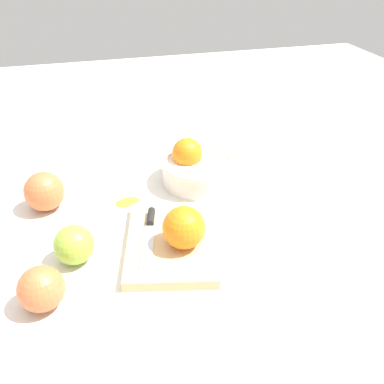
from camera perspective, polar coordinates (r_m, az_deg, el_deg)
ground_plane at (r=0.82m, az=-5.76°, el=-4.32°), size 2.40×2.40×0.00m
bowl at (r=0.92m, az=0.63°, el=3.50°), size 0.17×0.17×0.10m
cutting_board at (r=0.75m, az=-2.86°, el=-6.87°), size 0.25×0.20×0.02m
orange_on_board at (r=0.71m, az=-1.12°, el=-4.91°), size 0.07×0.07×0.07m
knife at (r=0.76m, az=-5.82°, el=-5.02°), size 0.15×0.06×0.01m
apple_front_right at (r=0.67m, az=-19.99°, el=-12.36°), size 0.07×0.07×0.07m
apple_front_right_2 at (r=0.74m, az=-15.89°, el=-6.99°), size 0.07×0.07×0.07m
apple_front_left at (r=0.88m, az=-19.61°, el=0.07°), size 0.08×0.08×0.08m
citrus_peel at (r=0.88m, az=-8.87°, el=-1.19°), size 0.05×0.06×0.01m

